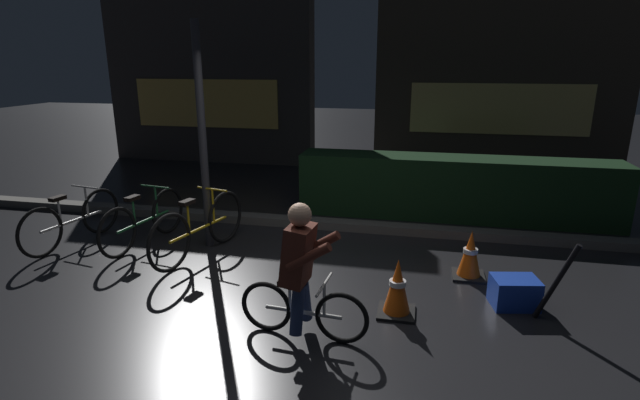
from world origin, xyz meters
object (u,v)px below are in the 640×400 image
object	(u,v)px
traffic_cone_near	(397,288)
closed_umbrella	(556,282)
parked_bike_left_mid	(144,220)
traffic_cone_far	(470,255)
parked_bike_leftmost	(72,220)
blue_crate	(514,292)
cyclist	(301,270)
street_post	(203,139)
parked_bike_center_left	(199,228)

from	to	relation	value
traffic_cone_near	closed_umbrella	distance (m)	1.45
parked_bike_left_mid	closed_umbrella	world-z (taller)	closed_umbrella
traffic_cone_near	traffic_cone_far	xyz separation A→B (m)	(0.75, 1.00, -0.01)
parked_bike_leftmost	closed_umbrella	size ratio (longest dim) A/B	1.87
parked_bike_leftmost	traffic_cone_near	distance (m)	4.44
blue_crate	closed_umbrella	world-z (taller)	closed_umbrella
traffic_cone_far	closed_umbrella	distance (m)	1.10
traffic_cone_near	blue_crate	xyz separation A→B (m)	(1.14, 0.40, -0.13)
parked_bike_left_mid	cyclist	xyz separation A→B (m)	(2.58, -1.71, 0.29)
traffic_cone_far	closed_umbrella	xyz separation A→B (m)	(0.68, -0.85, 0.14)
street_post	blue_crate	world-z (taller)	street_post
traffic_cone_near	closed_umbrella	world-z (taller)	closed_umbrella
street_post	parked_bike_left_mid	size ratio (longest dim) A/B	1.78
parked_bike_leftmost	street_post	bearing A→B (deg)	-69.35
parked_bike_left_mid	traffic_cone_near	bearing A→B (deg)	-99.69
traffic_cone_far	blue_crate	xyz separation A→B (m)	(0.39, -0.60, -0.12)
parked_bike_leftmost	blue_crate	xyz separation A→B (m)	(5.48, -0.56, -0.19)
parked_bike_center_left	traffic_cone_near	bearing A→B (deg)	-96.81
blue_crate	cyclist	distance (m)	2.23
street_post	closed_umbrella	xyz separation A→B (m)	(3.99, -1.15, -1.02)
traffic_cone_far	blue_crate	bearing A→B (deg)	-57.38
traffic_cone_near	cyclist	xyz separation A→B (m)	(-0.81, -0.55, 0.35)
parked_bike_left_mid	cyclist	distance (m)	3.11
street_post	traffic_cone_near	distance (m)	3.08
parked_bike_leftmost	parked_bike_left_mid	size ratio (longest dim) A/B	0.99
cyclist	traffic_cone_near	bearing A→B (deg)	39.01
parked_bike_left_mid	cyclist	world-z (taller)	cyclist
street_post	parked_bike_leftmost	distance (m)	2.12
closed_umbrella	traffic_cone_far	bearing A→B (deg)	152.30
parked_bike_center_left	traffic_cone_far	xyz separation A→B (m)	(3.26, 0.05, -0.10)
traffic_cone_near	traffic_cone_far	world-z (taller)	traffic_cone_near
street_post	parked_bike_left_mid	world-z (taller)	street_post
street_post	cyclist	size ratio (longest dim) A/B	2.29
parked_bike_center_left	blue_crate	xyz separation A→B (m)	(3.65, -0.56, -0.22)
cyclist	closed_umbrella	size ratio (longest dim) A/B	1.47
parked_bike_leftmost	parked_bike_center_left	distance (m)	1.83
parked_bike_left_mid	cyclist	size ratio (longest dim) A/B	1.29
blue_crate	street_post	bearing A→B (deg)	166.30
blue_crate	closed_umbrella	distance (m)	0.47
blue_crate	closed_umbrella	xyz separation A→B (m)	(0.30, -0.25, 0.26)
parked_bike_center_left	parked_bike_left_mid	bearing A→B (deg)	91.57
parked_bike_center_left	closed_umbrella	distance (m)	4.03
traffic_cone_near	cyclist	bearing A→B (deg)	-145.76
parked_bike_leftmost	cyclist	bearing A→B (deg)	-103.32
parked_bike_leftmost	blue_crate	size ratio (longest dim) A/B	3.61
parked_bike_left_mid	blue_crate	xyz separation A→B (m)	(4.54, -0.75, -0.19)
parked_bike_left_mid	traffic_cone_near	distance (m)	3.59
cyclist	parked_bike_center_left	bearing A→B (deg)	143.03
traffic_cone_near	traffic_cone_far	distance (m)	1.26
parked_bike_left_mid	traffic_cone_near	xyz separation A→B (m)	(3.40, -1.15, -0.06)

